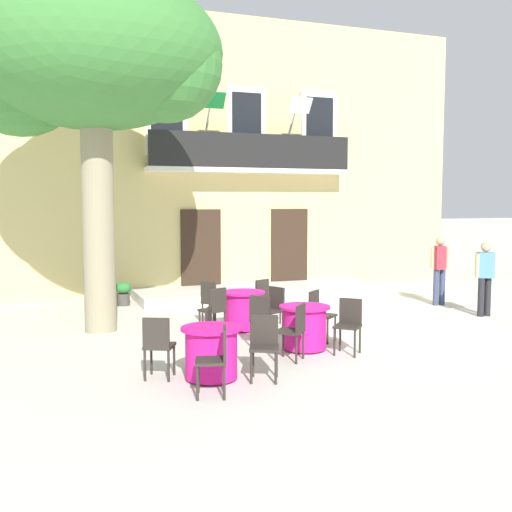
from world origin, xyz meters
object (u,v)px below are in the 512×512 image
cafe_chair_near_tree_3 (349,322)px  cafe_table_near_tree (304,327)px  cafe_chair_front_3 (214,308)px  plane_tree (90,59)px  cafe_table_front (243,310)px  pedestrian_near_entrance (485,274)px  cafe_table_middle (211,353)px  cafe_chair_middle_3 (217,356)px  cafe_chair_near_tree_1 (262,317)px  cafe_chair_front_1 (266,298)px  pedestrian_mid_plaza (440,266)px  cafe_chair_front_0 (273,307)px  cafe_chair_middle_1 (215,332)px  cafe_chair_front_2 (212,300)px  ground_planter_left (123,292)px  cafe_chair_middle_2 (158,343)px  cafe_chair_near_tree_0 (319,312)px  cafe_chair_middle_0 (264,343)px  cafe_chair_near_tree_2 (294,328)px

cafe_chair_near_tree_3 → cafe_table_near_tree: bearing=141.6°
cafe_chair_front_3 → plane_tree: bearing=149.0°
cafe_table_front → pedestrian_near_entrance: bearing=-5.4°
cafe_table_middle → cafe_chair_middle_3: bearing=-101.1°
cafe_chair_near_tree_1 → cafe_chair_near_tree_3: same height
cafe_chair_middle_3 → cafe_table_front: (1.69, 3.78, -0.14)m
cafe_table_near_tree → cafe_chair_front_3: size_ratio=0.95×
cafe_chair_front_1 → pedestrian_mid_plaza: size_ratio=0.54×
cafe_table_front → cafe_chair_front_0: cafe_chair_front_0 is taller
cafe_table_near_tree → pedestrian_near_entrance: 5.23m
cafe_table_front → plane_tree: bearing=161.5°
cafe_chair_middle_1 → cafe_chair_front_0: size_ratio=1.00×
cafe_table_front → cafe_chair_front_3: cafe_chair_front_3 is taller
cafe_table_front → cafe_chair_front_2: cafe_chair_front_2 is taller
cafe_table_middle → ground_planter_left: (-0.26, 6.70, -0.07)m
cafe_table_front → cafe_chair_front_1: cafe_chair_front_1 is taller
cafe_chair_middle_2 → pedestrian_near_entrance: pedestrian_near_entrance is taller
cafe_chair_front_1 → cafe_chair_front_2: 1.12m
cafe_chair_front_0 → pedestrian_mid_plaza: 5.35m
plane_tree → cafe_table_near_tree: plane_tree is taller
cafe_table_front → cafe_chair_front_1: (0.64, 0.40, 0.14)m
cafe_table_middle → ground_planter_left: 6.71m
cafe_chair_front_2 → pedestrian_mid_plaza: (5.89, 0.45, 0.42)m
cafe_table_front → cafe_chair_middle_2: bearing=-129.0°
cafe_chair_near_tree_0 → cafe_chair_middle_1: size_ratio=1.00×
pedestrian_near_entrance → pedestrian_mid_plaza: 1.55m
cafe_chair_middle_3 → cafe_chair_front_3: (1.00, 3.47, 0.00)m
cafe_chair_middle_2 → cafe_chair_middle_3: same height
cafe_chair_near_tree_1 → cafe_chair_middle_1: size_ratio=1.00×
cafe_chair_near_tree_3 → pedestrian_near_entrance: bearing=23.0°
cafe_chair_middle_3 → cafe_chair_front_0: 3.73m
cafe_chair_middle_2 → cafe_chair_front_0: 3.36m
cafe_chair_front_0 → cafe_chair_front_1: size_ratio=1.00×
cafe_chair_near_tree_3 → cafe_chair_front_0: bearing=111.0°
cafe_chair_near_tree_1 → pedestrian_mid_plaza: size_ratio=0.54×
cafe_table_middle → cafe_chair_middle_0: size_ratio=0.95×
plane_tree → pedestrian_mid_plaza: size_ratio=4.06×
cafe_chair_middle_0 → cafe_chair_front_0: 2.88m
cafe_chair_middle_1 → cafe_chair_front_0: 2.34m
cafe_chair_middle_0 → cafe_chair_front_0: bearing=65.6°
cafe_table_middle → cafe_chair_middle_0: (0.71, -0.24, 0.14)m
cafe_table_near_tree → cafe_table_front: (-0.43, 1.92, 0.00)m
cafe_chair_middle_0 → cafe_chair_middle_3: bearing=-149.9°
cafe_chair_middle_0 → pedestrian_mid_plaza: pedestrian_mid_plaza is taller
cafe_chair_front_0 → pedestrian_near_entrance: 5.10m
cafe_chair_middle_0 → cafe_chair_middle_1: (-0.45, 0.95, 0.00)m
cafe_table_middle → cafe_chair_near_tree_2: bearing=19.1°
cafe_chair_near_tree_0 → cafe_chair_front_2: 2.45m
cafe_chair_middle_0 → cafe_table_front: size_ratio=1.05×
cafe_chair_middle_1 → cafe_table_front: cafe_chair_middle_1 is taller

